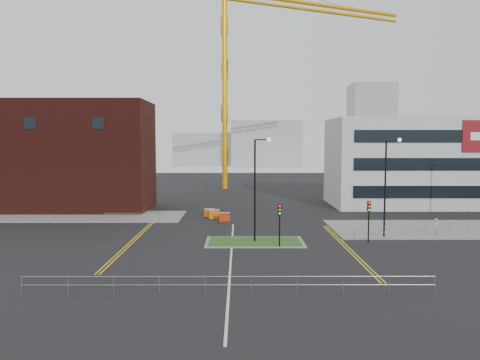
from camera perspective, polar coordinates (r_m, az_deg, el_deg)
The scene contains 28 objects.
ground at distance 33.68m, azimuth -1.18°, elevation -10.51°, with size 200.00×200.00×0.00m, color black.
pavement_left at distance 58.91m, azimuth -20.68°, elevation -4.17°, with size 28.00×8.00×0.12m, color slate.
pavement_right at distance 51.93m, azimuth 24.30°, elevation -5.45°, with size 24.00×10.00×0.12m, color slate.
island_kerb at distance 41.46m, azimuth 1.80°, elevation -7.55°, with size 8.60×4.60×0.08m, color slate.
grass_island at distance 41.46m, azimuth 1.80°, elevation -7.52°, with size 8.00×4.00×0.12m, color #254A18.
brick_building at distance 64.95m, azimuth -21.46°, elevation 2.62°, with size 24.20×10.07×14.24m.
office_block at distance 69.35m, azimuth 21.35°, elevation 2.04°, with size 25.00×12.20×12.00m.
tower_crane at distance 91.74m, azimuth 1.51°, elevation 16.47°, with size 48.90×22.30×40.06m.
streetlamp_island at distance 40.67m, azimuth 2.13°, elevation -0.13°, with size 1.46×0.36×9.18m.
streetlamp_right_near at distance 44.76m, azimuth 17.56°, elevation 0.09°, with size 1.46×0.36×9.18m.
traffic_light_island at distance 39.13m, azimuth 4.85°, elevation -4.53°, with size 0.28×0.33×3.65m.
traffic_light_right at distance 42.51m, azimuth 15.44°, elevation -3.95°, with size 0.28×0.33×3.65m.
railing_front at distance 27.70m, azimuth -1.41°, elevation -12.20°, with size 24.05×0.05×1.10m.
railing_left at distance 52.43m, azimuth -12.97°, elevation -4.30°, with size 6.05×0.05×1.10m.
railing_right at distance 48.95m, azimuth 23.94°, elevation -5.18°, with size 19.05×5.05×1.10m.
centre_line at distance 35.61m, azimuth -1.13°, elevation -9.66°, with size 0.15×30.00×0.01m, color silver.
yellow_left_a at distance 44.45m, azimuth -12.71°, elevation -6.88°, with size 0.12×24.00×0.01m, color gold.
yellow_left_b at distance 44.38m, azimuth -12.33°, elevation -6.89°, with size 0.12×24.00×0.01m, color gold.
yellow_right_a at distance 40.48m, azimuth 12.68°, elevation -8.01°, with size 0.12×20.00×0.01m, color gold.
yellow_right_b at distance 40.55m, azimuth 13.10°, elevation -8.00°, with size 0.12×20.00×0.01m, color gold.
skyline_a at distance 157.82m, azimuth -15.13°, elevation 5.32°, with size 18.00×12.00×22.00m, color gray.
skyline_b at distance 162.77m, azimuth 3.16°, elevation 4.40°, with size 24.00×12.00×16.00m, color gray.
skyline_c at distance 163.72m, azimuth 15.67°, elevation 6.33°, with size 14.00×12.00×28.00m, color gray.
skyline_d at distance 172.73m, azimuth -3.02°, elevation 3.75°, with size 30.00×12.00×12.00m, color gray.
pedestrian at distance 47.41m, azimuth 22.83°, elevation -5.36°, with size 0.63×0.41×1.71m, color #C78198.
barrier_left at distance 54.01m, azimuth -3.19°, elevation -4.11°, with size 1.30×0.68×1.05m.
barrier_mid at distance 55.06m, azimuth -3.78°, elevation -3.98°, with size 1.24×0.67×0.99m.
barrier_right at distance 52.09m, azimuth -1.92°, elevation -4.48°, with size 1.21×0.60×0.97m.
Camera 1 is at (0.59, -32.49, 8.83)m, focal length 35.00 mm.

